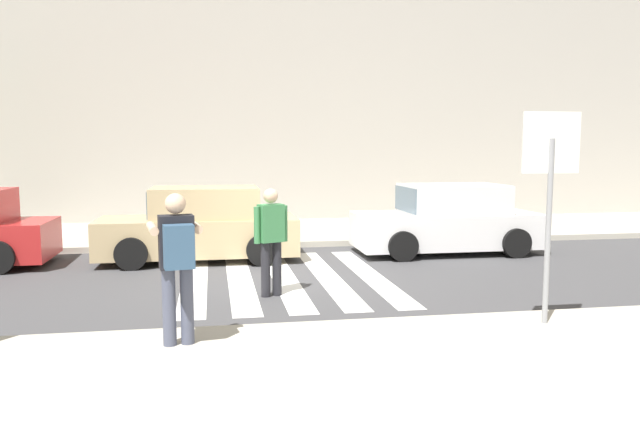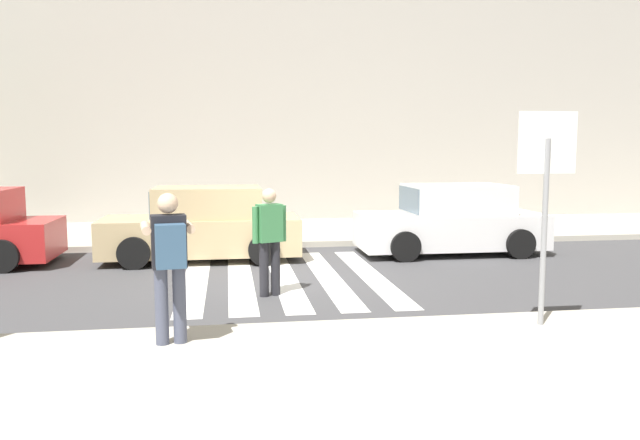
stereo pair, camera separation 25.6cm
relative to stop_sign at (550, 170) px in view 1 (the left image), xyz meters
name	(u,v)px [view 1 (the left image)]	position (x,y,z in m)	size (l,w,h in m)	color
ground_plane	(285,280)	(-2.89, 3.78, -2.09)	(120.00, 120.00, 0.00)	#424244
sidewalk_near	(373,429)	(-2.89, -2.42, -2.02)	(60.00, 6.00, 0.14)	#B2AD9E
sidewalk_far	(260,232)	(-2.89, 9.78, -2.02)	(60.00, 4.80, 0.14)	#B2AD9E
building_facade_far	(249,109)	(-2.89, 14.18, 1.59)	(56.00, 4.00, 7.35)	#ADA89E
crosswalk_stripe_0	(195,281)	(-4.49, 3.98, -2.08)	(0.44, 5.20, 0.01)	silver
crosswalk_stripe_1	(240,279)	(-3.69, 3.98, -2.08)	(0.44, 5.20, 0.01)	silver
crosswalk_stripe_2	(284,278)	(-2.89, 3.98, -2.08)	(0.44, 5.20, 0.01)	silver
crosswalk_stripe_3	(327,276)	(-2.09, 3.98, -2.08)	(0.44, 5.20, 0.01)	silver
crosswalk_stripe_4	(369,275)	(-1.29, 3.98, -2.08)	(0.44, 5.20, 0.01)	silver
stop_sign	(550,170)	(0.00, 0.00, 0.00)	(0.76, 0.08, 2.67)	gray
photographer_with_backpack	(177,256)	(-4.55, -0.13, -0.92)	(0.67, 0.90, 1.72)	#474C60
pedestrian_crossing	(271,236)	(-3.25, 2.62, -1.11)	(0.55, 0.36, 1.72)	#232328
parked_car_tan	(200,226)	(-4.42, 6.08, -1.36)	(4.10, 1.92, 1.55)	tan
parked_car_white	(448,221)	(1.07, 6.08, -1.36)	(4.10, 1.92, 1.55)	white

